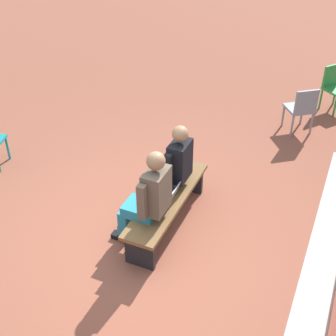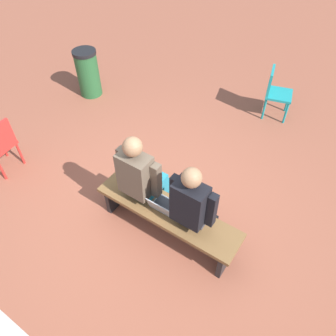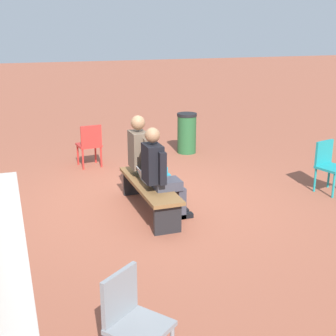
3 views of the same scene
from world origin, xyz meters
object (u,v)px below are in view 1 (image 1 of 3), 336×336
at_px(bench, 167,203).
at_px(laptop, 167,196).
at_px(person_student, 172,167).
at_px(plastic_chair_mid_courtyard, 302,107).
at_px(person_adult, 148,197).
at_px(plastic_chair_near_bench_left, 335,85).

relative_size(bench, laptop, 5.63).
distance_m(person_student, plastic_chair_mid_courtyard, 3.06).
distance_m(bench, plastic_chair_mid_courtyard, 3.31).
bearing_deg(laptop, bench, -164.86).
relative_size(bench, person_adult, 1.31).
relative_size(person_student, person_adult, 0.97).
bearing_deg(laptop, plastic_chair_mid_courtyard, 160.85).
relative_size(person_student, laptop, 4.17).
bearing_deg(bench, person_adult, -9.73).
bearing_deg(plastic_chair_near_bench_left, person_adult, -18.65).
bearing_deg(laptop, person_student, -167.22).
bearing_deg(person_adult, person_student, 179.82).
relative_size(person_student, plastic_chair_near_bench_left, 1.59).
bearing_deg(bench, plastic_chair_mid_courtyard, 160.40).
distance_m(person_adult, plastic_chair_near_bench_left, 4.92).
bearing_deg(plastic_chair_near_bench_left, laptop, -19.13).
distance_m(person_student, person_adult, 0.71).
relative_size(person_adult, plastic_chair_mid_courtyard, 1.63).
bearing_deg(laptop, person_adult, -12.75).
bearing_deg(person_student, plastic_chair_mid_courtyard, 157.31).
bearing_deg(plastic_chair_near_bench_left, bench, -19.46).
xyz_separation_m(person_student, laptop, (0.35, 0.08, -0.21)).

